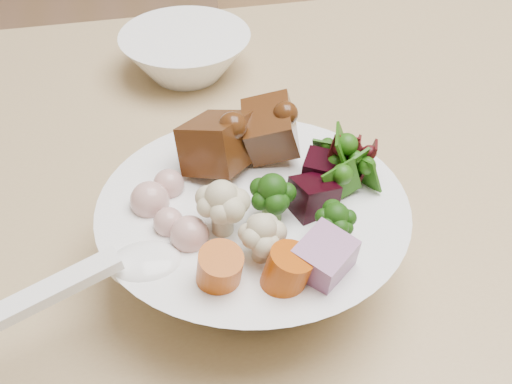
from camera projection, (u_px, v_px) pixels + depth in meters
chair_far at (327, 37)px, 1.28m from camera, size 0.52×0.52×0.91m
food_bowl at (255, 233)px, 0.57m from camera, size 0.24×0.24×0.13m
soup_spoon at (122, 270)px, 0.50m from camera, size 0.15×0.07×0.03m
side_bowl at (186, 54)px, 0.82m from camera, size 0.15×0.15×0.05m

